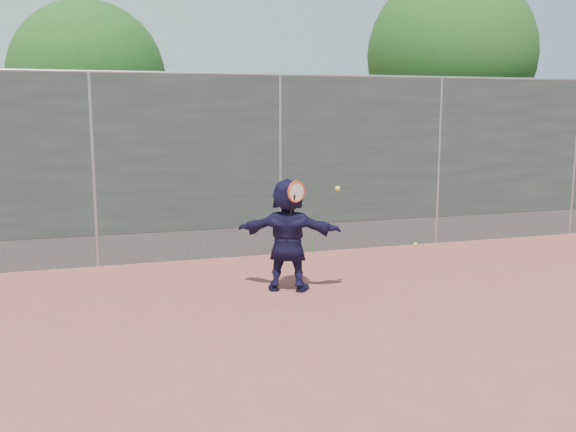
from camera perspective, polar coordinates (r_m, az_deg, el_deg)
name	(u,v)px	position (r m, az deg, el deg)	size (l,w,h in m)	color
ground	(364,315)	(7.83, 6.77, -8.75)	(80.00, 80.00, 0.00)	#9E4C42
player	(288,235)	(8.66, 0.00, -1.67)	(1.42, 0.45, 1.54)	#151233
ball_ground	(415,244)	(11.81, 11.25, -2.48)	(0.07, 0.07, 0.07)	#DAF436
fence	(280,161)	(10.77, -0.70, 4.88)	(20.00, 0.06, 3.03)	#38423D
swing_action	(300,193)	(8.40, 1.09, 2.10)	(0.72, 0.20, 0.51)	red
tree_right	(457,60)	(14.78, 14.78, 13.22)	(3.78, 3.60, 5.39)	#382314
tree_left	(96,84)	(13.34, -16.68, 11.21)	(3.15, 3.00, 4.53)	#382314
weed_clump	(299,246)	(10.95, 0.97, -2.70)	(0.68, 0.07, 0.30)	#387226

